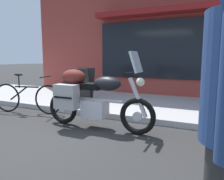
{
  "coord_description": "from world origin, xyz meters",
  "views": [
    {
      "loc": [
        2.48,
        -2.75,
        1.27
      ],
      "look_at": [
        0.73,
        0.88,
        0.7
      ],
      "focal_mm": 35.57,
      "sensor_mm": 36.0,
      "label": 1
    }
  ],
  "objects": [
    {
      "name": "touring_motorcycle",
      "position": [
        0.4,
        0.64,
        0.6
      ],
      "size": [
        2.16,
        0.69,
        1.39
      ],
      "color": "black",
      "rests_on": "ground_plane"
    },
    {
      "name": "sandwich_board_sign",
      "position": [
        -0.89,
        2.4,
        0.57
      ],
      "size": [
        0.55,
        0.41,
        0.89
      ],
      "color": "black",
      "rests_on": "sidewalk_curb"
    },
    {
      "name": "ground_plane",
      "position": [
        0.0,
        0.0,
        0.0
      ],
      "size": [
        80.0,
        80.0,
        0.0
      ],
      "primitive_type": "plane",
      "color": "#2C2C2C"
    },
    {
      "name": "parked_bicycle",
      "position": [
        -1.52,
        0.98,
        0.37
      ],
      "size": [
        1.74,
        0.57,
        0.93
      ],
      "color": "black",
      "rests_on": "ground_plane"
    }
  ]
}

